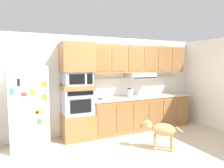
# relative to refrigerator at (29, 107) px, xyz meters

# --- Properties ---
(ground_plane) EXTENTS (9.60, 9.60, 0.00)m
(ground_plane) POSITION_rel_refrigerator_xyz_m (2.03, -0.68, -0.88)
(ground_plane) COLOR beige
(back_kitchen_wall) EXTENTS (6.20, 0.12, 2.50)m
(back_kitchen_wall) POSITION_rel_refrigerator_xyz_m (2.03, 0.43, 0.37)
(back_kitchen_wall) COLOR silver
(back_kitchen_wall) RESTS_ON ground
(side_panel_right) EXTENTS (0.12, 7.10, 2.50)m
(side_panel_right) POSITION_rel_refrigerator_xyz_m (4.83, -0.68, 0.37)
(side_panel_right) COLOR white
(side_panel_right) RESTS_ON ground
(refrigerator) EXTENTS (0.76, 0.73, 1.76)m
(refrigerator) POSITION_rel_refrigerator_xyz_m (0.00, 0.00, 0.00)
(refrigerator) COLOR white
(refrigerator) RESTS_ON ground
(oven_base_cabinet) EXTENTS (0.74, 0.62, 0.60)m
(oven_base_cabinet) POSITION_rel_refrigerator_xyz_m (1.09, 0.07, -0.58)
(oven_base_cabinet) COLOR #996638
(oven_base_cabinet) RESTS_ON ground
(built_in_oven) EXTENTS (0.70, 0.62, 0.60)m
(built_in_oven) POSITION_rel_refrigerator_xyz_m (1.09, 0.07, 0.02)
(built_in_oven) COLOR #A8AAAF
(built_in_oven) RESTS_ON oven_base_cabinet
(appliance_mid_shelf) EXTENTS (0.74, 0.62, 0.10)m
(appliance_mid_shelf) POSITION_rel_refrigerator_xyz_m (1.09, 0.07, 0.37)
(appliance_mid_shelf) COLOR #996638
(appliance_mid_shelf) RESTS_ON built_in_oven
(microwave) EXTENTS (0.64, 0.54, 0.32)m
(microwave) POSITION_rel_refrigerator_xyz_m (1.09, 0.07, 0.58)
(microwave) COLOR #A8AAAF
(microwave) RESTS_ON appliance_mid_shelf
(appliance_upper_cabinet) EXTENTS (0.74, 0.62, 0.68)m
(appliance_upper_cabinet) POSITION_rel_refrigerator_xyz_m (1.09, 0.07, 1.08)
(appliance_upper_cabinet) COLOR #996638
(appliance_upper_cabinet) RESTS_ON microwave
(lower_cabinet_run) EXTENTS (2.88, 0.63, 0.88)m
(lower_cabinet_run) POSITION_rel_refrigerator_xyz_m (2.90, 0.07, -0.44)
(lower_cabinet_run) COLOR #996638
(lower_cabinet_run) RESTS_ON ground
(countertop_slab) EXTENTS (2.92, 0.64, 0.04)m
(countertop_slab) POSITION_rel_refrigerator_xyz_m (2.90, 0.07, 0.02)
(countertop_slab) COLOR #BCB2A3
(countertop_slab) RESTS_ON lower_cabinet_run
(backsplash_panel) EXTENTS (2.92, 0.02, 0.50)m
(backsplash_panel) POSITION_rel_refrigerator_xyz_m (2.90, 0.36, 0.29)
(backsplash_panel) COLOR white
(backsplash_panel) RESTS_ON countertop_slab
(upper_cabinet_with_hood) EXTENTS (2.88, 0.48, 0.88)m
(upper_cabinet_with_hood) POSITION_rel_refrigerator_xyz_m (2.90, 0.19, 1.02)
(upper_cabinet_with_hood) COLOR #996638
(upper_cabinet_with_hood) RESTS_ON backsplash_panel
(screwdriver) EXTENTS (0.17, 0.16, 0.03)m
(screwdriver) POSITION_rel_refrigerator_xyz_m (1.67, 0.06, 0.05)
(screwdriver) COLOR black
(screwdriver) RESTS_ON countertop_slab
(electric_kettle) EXTENTS (0.17, 0.17, 0.24)m
(electric_kettle) POSITION_rel_refrigerator_xyz_m (2.49, 0.02, 0.15)
(electric_kettle) COLOR #A8AAAF
(electric_kettle) RESTS_ON countertop_slab
(dog) EXTENTS (0.74, 0.60, 0.63)m
(dog) POSITION_rel_refrigerator_xyz_m (2.48, -1.29, -0.46)
(dog) COLOR tan
(dog) RESTS_ON ground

